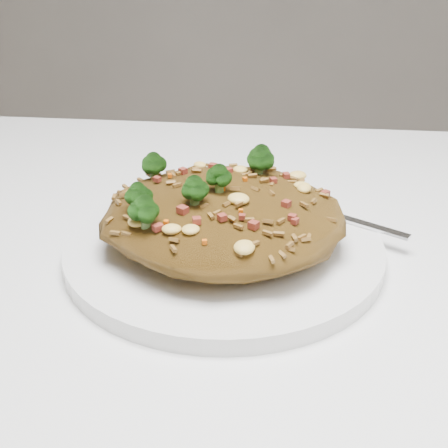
{
  "coord_description": "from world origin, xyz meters",
  "views": [
    {
      "loc": [
        0.12,
        -0.37,
        1.01
      ],
      "look_at": [
        0.07,
        0.07,
        0.78
      ],
      "focal_mm": 50.0,
      "sensor_mm": 36.0,
      "label": 1
    }
  ],
  "objects": [
    {
      "name": "fork",
      "position": [
        0.16,
        0.12,
        0.77
      ],
      "size": [
        0.15,
        0.1,
        0.0
      ],
      "rotation": [
        0.0,
        0.0,
        -0.53
      ],
      "color": "silver",
      "rests_on": "plate"
    },
    {
      "name": "plate",
      "position": [
        0.07,
        0.07,
        0.76
      ],
      "size": [
        0.26,
        0.26,
        0.01
      ],
      "primitive_type": "cylinder",
      "color": "white",
      "rests_on": "dining_table"
    },
    {
      "name": "dining_table",
      "position": [
        0.0,
        0.0,
        0.66
      ],
      "size": [
        1.2,
        0.8,
        0.75
      ],
      "color": "white",
      "rests_on": "ground"
    },
    {
      "name": "fried_rice",
      "position": [
        0.07,
        0.07,
        0.79
      ],
      "size": [
        0.19,
        0.18,
        0.07
      ],
      "color": "brown",
      "rests_on": "plate"
    }
  ]
}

